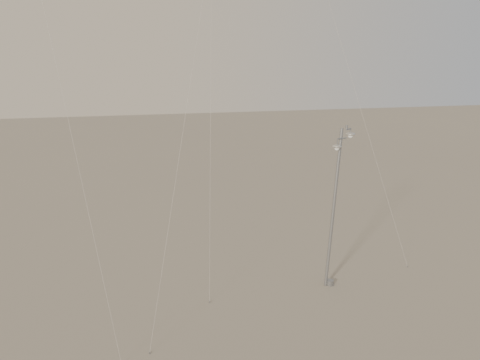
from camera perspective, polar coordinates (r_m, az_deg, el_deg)
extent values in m
plane|color=gray|center=(25.85, -0.39, -17.26)|extent=(160.00, 160.00, 0.00)
cylinder|color=#94979C|center=(31.75, 9.57, -10.73)|extent=(0.44, 0.44, 0.30)
cylinder|color=#94979C|center=(30.13, 9.93, -3.13)|extent=(0.72, 0.18, 9.12)
cylinder|color=#94979C|center=(29.27, 11.32, 5.57)|extent=(0.14, 0.14, 0.18)
cylinder|color=#94979C|center=(29.52, 11.52, 5.34)|extent=(0.43, 0.38, 0.07)
cylinder|color=#94979C|center=(29.77, 11.71, 5.11)|extent=(0.06, 0.06, 0.30)
ellipsoid|color=#B5B5B0|center=(29.79, 11.70, 4.83)|extent=(0.52, 0.52, 0.18)
cylinder|color=#94979C|center=(29.18, 10.80, 4.37)|extent=(0.60, 0.24, 0.07)
cylinder|color=#94979C|center=(29.03, 10.33, 3.94)|extent=(0.06, 0.06, 0.40)
ellipsoid|color=#B5B5B0|center=(29.07, 10.31, 3.55)|extent=(0.52, 0.52, 0.18)
cylinder|color=beige|center=(27.83, -4.27, 16.94)|extent=(6.90, 11.78, 29.46)
cylinder|color=#94979C|center=(25.59, -9.62, -17.72)|extent=(0.06, 0.06, 0.10)
cylinder|color=#94979C|center=(29.47, -3.28, -12.86)|extent=(0.06, 0.06, 0.10)
cylinder|color=beige|center=(23.72, -17.27, 3.34)|extent=(2.89, 4.39, 18.47)
cylinder|color=beige|center=(33.50, 12.41, 8.53)|extent=(5.64, 5.11, 20.42)
cylinder|color=#94979C|center=(35.16, 17.44, -8.81)|extent=(0.06, 0.06, 0.10)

